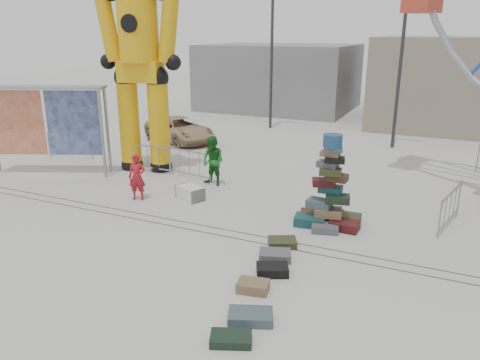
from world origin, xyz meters
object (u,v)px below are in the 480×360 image
at_px(crash_test_dummy, 140,55).
at_px(pedestrian_green, 213,161).
at_px(suitcase_tower, 329,200).
at_px(pedestrian_black, 157,141).
at_px(banner_scaffold, 44,109).
at_px(pedestrian_red, 137,177).
at_px(lamp_post_right, 404,50).
at_px(barricade_dummy_c, 189,164).
at_px(parked_suv, 179,129).
at_px(barricade_dummy_b, 148,158).
at_px(barricade_wheel_front, 450,209).
at_px(barricade_dummy_a, 70,145).
at_px(steamer_trunk, 190,193).
at_px(lamp_post_left, 273,47).

bearing_deg(crash_test_dummy, pedestrian_green, -22.88).
distance_m(suitcase_tower, crash_test_dummy, 9.19).
bearing_deg(pedestrian_black, crash_test_dummy, 110.00).
height_order(banner_scaffold, pedestrian_red, banner_scaffold).
bearing_deg(lamp_post_right, pedestrian_green, -121.36).
xyz_separation_m(banner_scaffold, pedestrian_green, (6.36, 1.43, -1.65)).
distance_m(suitcase_tower, banner_scaffold, 11.20).
bearing_deg(lamp_post_right, barricade_dummy_c, -127.93).
relative_size(lamp_post_right, crash_test_dummy, 0.95).
bearing_deg(parked_suv, pedestrian_green, -112.32).
xyz_separation_m(pedestrian_red, parked_suv, (-3.27, 7.92, -0.17)).
distance_m(pedestrian_green, pedestrian_black, 3.78).
bearing_deg(barricade_dummy_b, barricade_wheel_front, -6.62).
relative_size(barricade_wheel_front, parked_suv, 0.47).
relative_size(pedestrian_red, pedestrian_black, 0.82).
height_order(barricade_dummy_a, barricade_wheel_front, same).
bearing_deg(crash_test_dummy, pedestrian_black, 82.83).
distance_m(steamer_trunk, pedestrian_red, 1.80).
height_order(lamp_post_left, barricade_dummy_c, lamp_post_left).
bearing_deg(lamp_post_left, barricade_wheel_front, -49.28).
height_order(suitcase_tower, pedestrian_green, suitcase_tower).
distance_m(barricade_dummy_a, pedestrian_red, 6.71).
height_order(lamp_post_left, pedestrian_black, lamp_post_left).
distance_m(lamp_post_right, parked_suv, 11.19).
distance_m(suitcase_tower, barricade_dummy_a, 12.42).
bearing_deg(pedestrian_black, pedestrian_green, 170.23).
bearing_deg(steamer_trunk, lamp_post_left, 122.55).
bearing_deg(pedestrian_red, steamer_trunk, 5.81).
bearing_deg(suitcase_tower, pedestrian_green, 152.92).
height_order(pedestrian_red, parked_suv, pedestrian_red).
height_order(steamer_trunk, barricade_wheel_front, barricade_wheel_front).
xyz_separation_m(suitcase_tower, banner_scaffold, (-11.04, 0.44, 1.80)).
distance_m(lamp_post_left, barricade_dummy_a, 12.00).
bearing_deg(pedestrian_red, pedestrian_black, 96.51).
height_order(lamp_post_right, pedestrian_red, lamp_post_right).
xyz_separation_m(lamp_post_right, pedestrian_black, (-8.66, -7.00, -3.54)).
height_order(banner_scaffold, pedestrian_green, banner_scaffold).
relative_size(lamp_post_right, pedestrian_black, 4.23).
distance_m(steamer_trunk, pedestrian_green, 1.81).
xyz_separation_m(lamp_post_right, banner_scaffold, (-11.59, -10.00, -1.94)).
relative_size(crash_test_dummy, parked_suv, 1.96).
distance_m(barricade_dummy_a, barricade_wheel_front, 15.35).
bearing_deg(lamp_post_right, parked_suv, -163.14).
bearing_deg(crash_test_dummy, steamer_trunk, -46.66).
bearing_deg(pedestrian_black, banner_scaffold, 60.64).
distance_m(suitcase_tower, steamer_trunk, 4.70).
bearing_deg(barricade_dummy_c, lamp_post_left, 104.28).
bearing_deg(barricade_dummy_a, suitcase_tower, -26.94).
bearing_deg(steamer_trunk, barricade_dummy_c, 145.23).
bearing_deg(pedestrian_red, lamp_post_left, 72.04).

